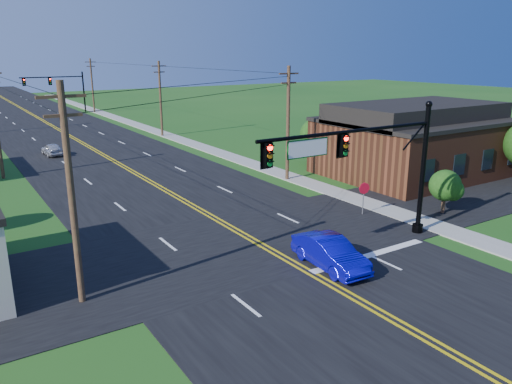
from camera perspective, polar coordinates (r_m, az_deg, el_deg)
ground at (r=19.39m, az=19.43°, el=-16.28°), size 260.00×260.00×0.00m
road_main at (r=61.95m, az=-19.80°, el=5.51°), size 16.00×220.00×0.04m
road_cross at (r=27.39m, az=-0.64°, el=-5.63°), size 70.00×10.00×0.04m
sidewalk at (r=56.03m, az=-6.84°, el=5.36°), size 2.00×160.00×0.08m
signal_mast_main at (r=25.65m, az=12.42°, el=3.56°), size 11.30×0.60×7.48m
signal_mast_far at (r=91.57m, az=-21.83°, el=11.19°), size 10.98×0.60×7.48m
brick_building at (r=44.13m, az=17.56°, el=5.01°), size 14.20×11.20×4.70m
utility_pole_left_a at (r=20.71m, az=-20.37°, el=-0.02°), size 1.80×0.28×9.00m
utility_pole_right_a at (r=39.66m, az=3.68°, el=8.04°), size 1.80×0.28×9.00m
utility_pole_right_b at (r=62.39m, az=-10.87°, el=10.58°), size 1.80×0.28×9.00m
utility_pole_right_c at (r=90.83m, az=-18.21°, el=11.61°), size 1.80×0.28×9.00m
tree_right_back at (r=46.87m, az=6.86°, el=6.52°), size 3.00×3.00×4.10m
shrub_corner at (r=33.72m, az=20.81°, el=0.69°), size 2.00×2.00×2.86m
blue_car at (r=24.15m, az=8.46°, el=-6.97°), size 1.89×4.62×1.49m
distant_car at (r=53.94m, az=-22.28°, el=4.51°), size 1.65×3.66×1.22m
stop_sign at (r=32.07m, az=12.24°, el=0.04°), size 0.74×0.22×2.12m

